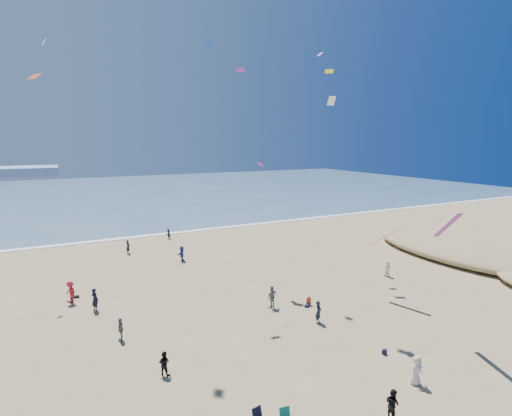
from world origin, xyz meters
TOP-DOWN VIEW (x-y plane):
  - ocean at (0.00, 95.00)m, footprint 220.00×100.00m
  - surf_line at (0.00, 45.00)m, footprint 220.00×1.20m
  - standing_flyers at (1.80, 15.82)m, footprint 39.00×48.09m
  - seated_group at (2.85, 7.14)m, footprint 18.35×29.24m
  - navy_bag at (10.06, 5.73)m, footprint 0.28×0.18m
  - kites_aloft at (9.55, 13.12)m, footprint 40.79×39.45m

SIDE VIEW (x-z plane):
  - ocean at x=0.00m, z-range 0.00..0.06m
  - surf_line at x=0.00m, z-range 0.00..0.08m
  - navy_bag at x=10.06m, z-range 0.00..0.34m
  - seated_group at x=2.85m, z-range 0.00..0.84m
  - standing_flyers at x=1.80m, z-range -0.10..1.81m
  - kites_aloft at x=9.55m, z-range -0.77..30.06m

